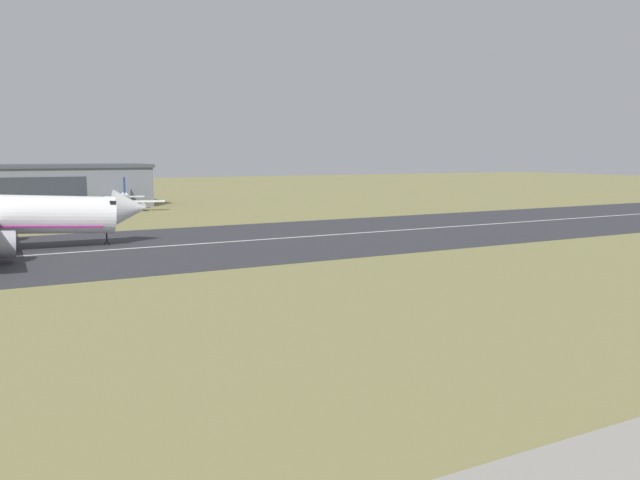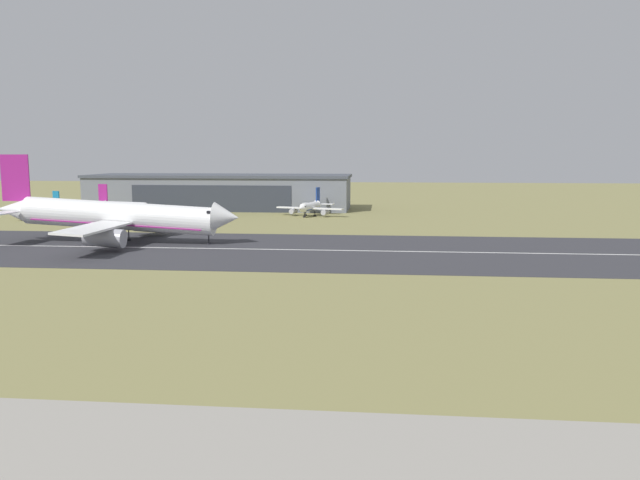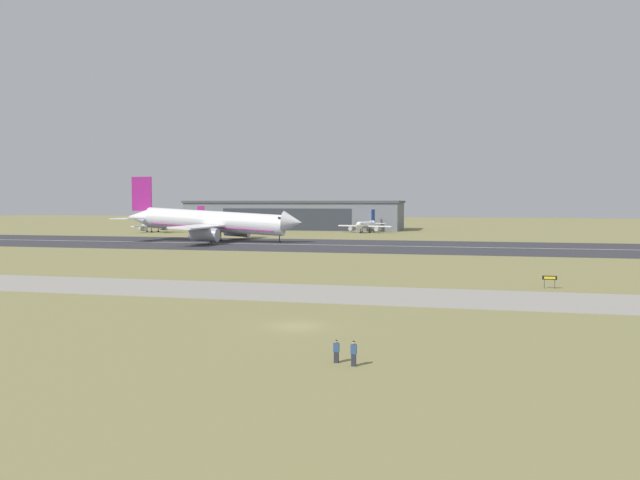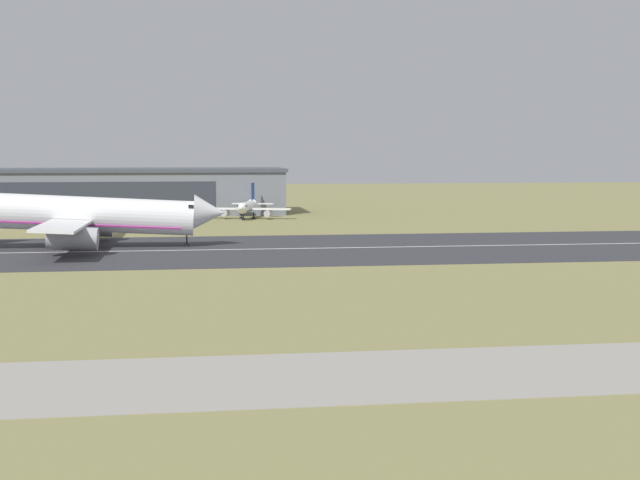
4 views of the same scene
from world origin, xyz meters
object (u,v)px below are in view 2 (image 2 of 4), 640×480
object	(u,v)px
airplane_landing	(118,217)
airplane_parked_west	(43,209)
airplane_parked_centre	(310,207)
airplane_parked_east	(125,207)

from	to	relation	value
airplane_landing	airplane_parked_west	xyz separation A→B (m)	(-42.56, 45.96, -2.84)
airplane_parked_centre	airplane_parked_east	distance (m)	54.48
airplane_parked_centre	airplane_parked_east	xyz separation A→B (m)	(-53.70, -9.22, 0.27)
airplane_landing	airplane_parked_centre	bearing A→B (deg)	61.58
airplane_parked_east	airplane_parked_west	bearing A→B (deg)	-164.71
airplane_parked_west	airplane_landing	bearing A→B (deg)	-47.20
airplane_parked_west	airplane_parked_centre	size ratio (longest dim) A/B	0.85
airplane_parked_west	airplane_parked_east	bearing A→B (deg)	15.29
airplane_parked_west	airplane_parked_east	size ratio (longest dim) A/B	0.75
airplane_landing	airplane_parked_west	distance (m)	62.71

